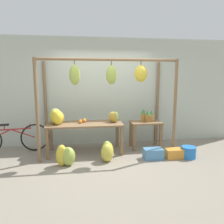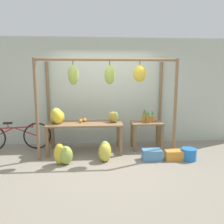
# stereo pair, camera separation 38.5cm
# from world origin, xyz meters

# --- Properties ---
(ground_plane) EXTENTS (20.00, 20.00, 0.00)m
(ground_plane) POSITION_xyz_m (0.00, 0.00, 0.00)
(ground_plane) COLOR gray
(shop_wall_back) EXTENTS (8.00, 0.08, 2.80)m
(shop_wall_back) POSITION_xyz_m (0.00, 1.46, 1.40)
(shop_wall_back) COLOR #B7C1B2
(shop_wall_back) RESTS_ON ground_plane
(stall_awning) EXTENTS (3.06, 1.29, 2.18)m
(stall_awning) POSITION_xyz_m (0.04, 0.45, 1.59)
(stall_awning) COLOR brown
(stall_awning) RESTS_ON ground_plane
(display_table_main) EXTENTS (1.76, 0.73, 0.72)m
(display_table_main) POSITION_xyz_m (-0.52, 0.71, 0.62)
(display_table_main) COLOR brown
(display_table_main) RESTS_ON ground_plane
(display_table_side) EXTENTS (0.77, 0.47, 0.68)m
(display_table_side) POSITION_xyz_m (1.01, 0.84, 0.50)
(display_table_side) COLOR brown
(display_table_side) RESTS_ON ground_plane
(banana_pile_on_table) EXTENTS (0.44, 0.52, 0.36)m
(banana_pile_on_table) POSITION_xyz_m (-1.17, 0.71, 0.88)
(banana_pile_on_table) COLOR gold
(banana_pile_on_table) RESTS_ON display_table_main
(orange_pile) EXTENTS (0.18, 0.24, 0.09)m
(orange_pile) POSITION_xyz_m (-0.56, 0.78, 0.76)
(orange_pile) COLOR orange
(orange_pile) RESTS_ON display_table_main
(pineapple_cluster) EXTENTS (0.31, 0.28, 0.31)m
(pineapple_cluster) POSITION_xyz_m (1.04, 0.88, 0.80)
(pineapple_cluster) COLOR #B27F38
(pineapple_cluster) RESTS_ON display_table_side
(banana_pile_ground_left) EXTENTS (0.42, 0.29, 0.44)m
(banana_pile_ground_left) POSITION_xyz_m (-0.93, -0.03, 0.20)
(banana_pile_ground_left) COLOR #9EB247
(banana_pile_ground_left) RESTS_ON ground_plane
(banana_pile_ground_right) EXTENTS (0.37, 0.42, 0.44)m
(banana_pile_ground_right) POSITION_xyz_m (-0.06, 0.09, 0.20)
(banana_pile_ground_right) COLOR yellow
(banana_pile_ground_right) RESTS_ON ground_plane
(fruit_crate_white) EXTENTS (0.42, 0.26, 0.23)m
(fruit_crate_white) POSITION_xyz_m (0.96, 0.07, 0.12)
(fruit_crate_white) COLOR #4C84B2
(fruit_crate_white) RESTS_ON ground_plane
(blue_bucket) EXTENTS (0.32, 0.32, 0.26)m
(blue_bucket) POSITION_xyz_m (1.76, 0.01, 0.13)
(blue_bucket) COLOR blue
(blue_bucket) RESTS_ON ground_plane
(parked_bicycle) EXTENTS (1.71, 0.33, 0.71)m
(parked_bicycle) POSITION_xyz_m (-2.24, 0.92, 0.35)
(parked_bicycle) COLOR black
(parked_bicycle) RESTS_ON ground_plane
(papaya_pile) EXTENTS (0.26, 0.25, 0.26)m
(papaya_pile) POSITION_xyz_m (0.17, 0.71, 0.84)
(papaya_pile) COLOR gold
(papaya_pile) RESTS_ON display_table_main
(fruit_crate_purple) EXTENTS (0.38, 0.24, 0.21)m
(fruit_crate_purple) POSITION_xyz_m (1.43, 0.05, 0.10)
(fruit_crate_purple) COLOR orange
(fruit_crate_purple) RESTS_ON ground_plane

